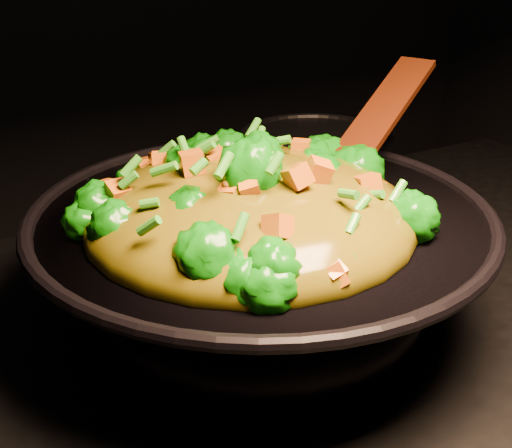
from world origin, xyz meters
TOP-DOWN VIEW (x-y plane):
  - wok at (-0.10, 0.10)m, footprint 0.59×0.59m
  - stir_fry at (-0.12, 0.08)m, footprint 0.43×0.43m
  - spatula at (0.06, 0.14)m, footprint 0.27×0.17m
  - back_pot at (0.11, 0.32)m, footprint 0.21×0.21m

SIDE VIEW (x-z plane):
  - back_pot at x=0.11m, z-range 0.90..1.02m
  - wok at x=-0.10m, z-range 0.90..1.03m
  - spatula at x=0.06m, z-range 1.02..1.14m
  - stir_fry at x=-0.12m, z-range 1.03..1.14m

